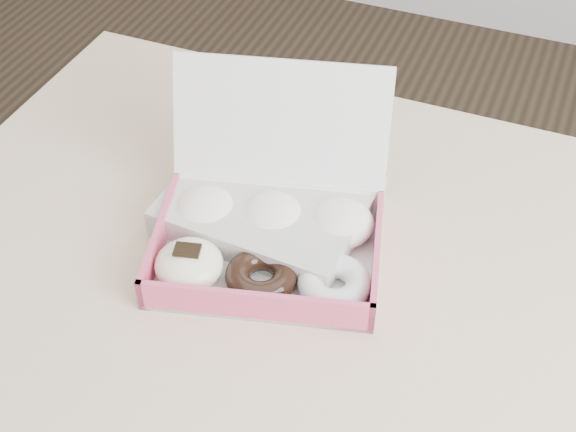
% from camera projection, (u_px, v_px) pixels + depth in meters
% --- Properties ---
extents(table, '(1.20, 0.80, 0.75)m').
position_uv_depth(table, '(344.00, 316.00, 1.06)').
color(table, '#CEB488').
rests_on(table, ground).
extents(donut_box, '(0.34, 0.33, 0.20)m').
position_uv_depth(donut_box, '(267.00, 232.00, 1.02)').
color(donut_box, white).
rests_on(donut_box, table).
extents(newspapers, '(0.27, 0.22, 0.04)m').
position_uv_depth(newspapers, '(269.00, 205.00, 1.08)').
color(newspapers, silver).
rests_on(newspapers, table).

